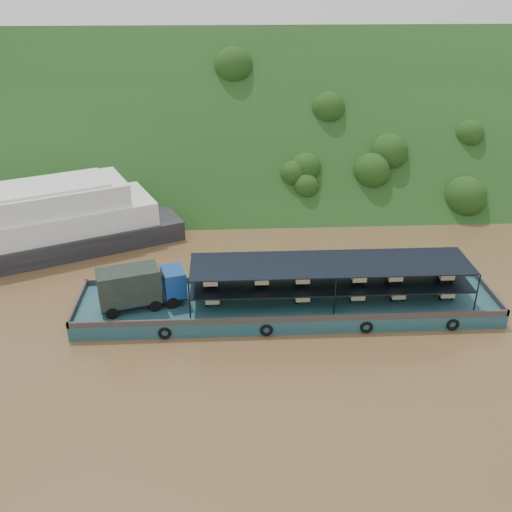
{
  "coord_description": "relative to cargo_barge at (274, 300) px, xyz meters",
  "views": [
    {
      "loc": [
        -4.35,
        -42.36,
        25.94
      ],
      "look_at": [
        -2.0,
        3.0,
        3.2
      ],
      "focal_mm": 40.0,
      "sensor_mm": 36.0,
      "label": 1
    }
  ],
  "objects": [
    {
      "name": "ground",
      "position": [
        0.72,
        1.38,
        -1.17
      ],
      "size": [
        160.0,
        160.0,
        0.0
      ],
      "primitive_type": "plane",
      "color": "brown",
      "rests_on": "ground"
    },
    {
      "name": "hillside",
      "position": [
        0.72,
        37.38,
        -1.17
      ],
      "size": [
        140.0,
        39.6,
        39.6
      ],
      "primitive_type": "cube",
      "rotation": [
        0.79,
        0.0,
        0.0
      ],
      "color": "#173814",
      "rests_on": "ground"
    },
    {
      "name": "passenger_ferry",
      "position": [
        -25.88,
        12.0,
        1.86
      ],
      "size": [
        35.08,
        21.92,
        7.0
      ],
      "rotation": [
        0.0,
        0.0,
        0.42
      ],
      "color": "black",
      "rests_on": "ground"
    },
    {
      "name": "cargo_barge",
      "position": [
        0.0,
        0.0,
        0.0
      ],
      "size": [
        35.0,
        7.18,
        4.73
      ],
      "color": "#144348",
      "rests_on": "ground"
    }
  ]
}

